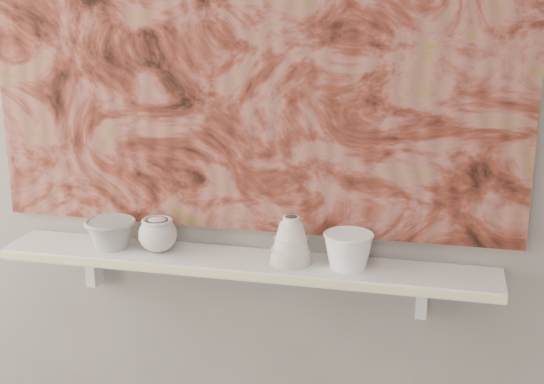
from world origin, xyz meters
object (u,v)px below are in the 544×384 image
(painting, at_px, (249,33))
(cup_cream, at_px, (158,234))
(bell_vessel, at_px, (291,240))
(bowl_white, at_px, (348,250))
(bowl_grey, at_px, (111,233))
(shelf, at_px, (244,263))

(painting, height_order, cup_cream, painting)
(cup_cream, bearing_deg, painting, 17.68)
(painting, xyz_separation_m, cup_cream, (-0.25, -0.08, -0.56))
(cup_cream, height_order, bell_vessel, bell_vessel)
(bell_vessel, bearing_deg, cup_cream, 180.00)
(painting, relative_size, bowl_white, 11.08)
(painting, bearing_deg, bowl_grey, -168.53)
(shelf, distance_m, bowl_grey, 0.40)
(bowl_grey, distance_m, cup_cream, 0.14)
(bowl_grey, bearing_deg, painting, 11.47)
(painting, bearing_deg, bell_vessel, -31.04)
(shelf, relative_size, cup_cream, 12.78)
(cup_cream, bearing_deg, bowl_white, 0.00)
(shelf, bearing_deg, cup_cream, 180.00)
(bowl_white, bearing_deg, bell_vessel, 180.00)
(cup_cream, distance_m, bowl_white, 0.54)
(shelf, distance_m, painting, 0.63)
(painting, distance_m, bowl_white, 0.64)
(painting, relative_size, bell_vessel, 11.37)
(bowl_grey, bearing_deg, cup_cream, 0.00)
(bowl_grey, height_order, bell_vessel, bell_vessel)
(painting, xyz_separation_m, bowl_grey, (-0.40, -0.08, -0.57))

